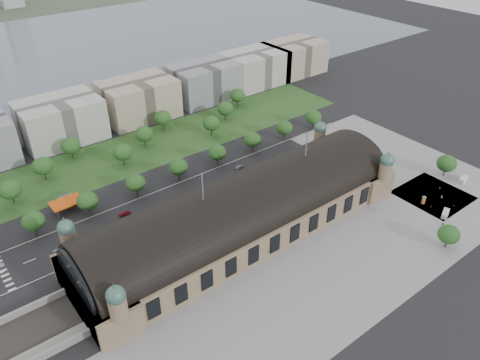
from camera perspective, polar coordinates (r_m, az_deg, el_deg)
ground at (r=205.45m, az=0.45°, el=-6.25°), size 900.00×900.00×0.00m
station at (r=199.13m, az=0.46°, el=-3.96°), size 150.00×48.40×44.30m
plaza_south at (r=187.72m, az=11.45°, el=-11.64°), size 190.00×48.00×0.12m
plaza_east at (r=270.66m, az=17.85°, el=2.52°), size 56.00×100.00×0.12m
road_slab at (r=222.66m, az=-9.72°, el=-3.29°), size 260.00×26.00×0.10m
grass_belt at (r=267.09m, az=-14.62°, el=2.66°), size 300.00×45.00×0.10m
petrol_station at (r=232.88m, az=-20.38°, el=-2.44°), size 14.00×13.00×5.05m
lake at (r=453.27m, az=-24.30°, el=13.40°), size 700.00×320.00×0.08m
office_3 at (r=291.73m, az=-20.99°, el=6.81°), size 45.00×32.00×24.00m
office_4 at (r=307.46m, az=-12.25°, el=9.60°), size 45.00×32.00×24.00m
office_5 at (r=330.08m, az=-4.41°, el=11.87°), size 45.00×32.00×24.00m
office_6 at (r=355.25m, az=1.77°, el=13.49°), size 45.00×32.00×24.00m
office_7 at (r=380.71m, az=6.58°, el=14.63°), size 45.00×32.00×24.00m
tree_row_2 at (r=217.46m, az=-23.89°, el=-4.60°), size 9.60×9.60×11.52m
tree_row_3 at (r=221.74m, az=-18.10°, el=-2.44°), size 9.60×9.60×11.52m
tree_row_4 at (r=228.48m, az=-12.61°, el=-0.36°), size 9.60×9.60×11.52m
tree_row_5 at (r=237.47m, az=-7.49°, el=1.58°), size 9.60×9.60×11.52m
tree_row_6 at (r=248.45m, az=-2.78°, el=3.35°), size 9.60×9.60×11.52m
tree_row_7 at (r=261.19m, az=1.53°, el=4.94°), size 9.60×9.60×11.52m
tree_row_8 at (r=275.43m, az=5.42°, el=6.36°), size 9.60×9.60×11.52m
tree_row_9 at (r=290.96m, az=8.94°, el=7.60°), size 9.60×9.60×11.52m
tree_belt_3 at (r=242.19m, az=-26.22°, el=-1.04°), size 10.40×10.40×12.48m
tree_belt_4 at (r=255.24m, az=-22.92°, el=1.58°), size 10.40×10.40×12.48m
tree_belt_5 at (r=269.54m, az=-19.95°, el=3.94°), size 10.40×10.40×12.48m
tree_belt_6 at (r=254.75m, az=-14.11°, el=3.28°), size 10.40×10.40×12.48m
tree_belt_7 at (r=271.20m, az=-11.62°, el=5.50°), size 10.40×10.40×12.48m
tree_belt_8 at (r=288.48m, az=-9.41°, el=7.46°), size 10.40×10.40×12.48m
tree_belt_9 at (r=278.62m, az=-3.53°, el=6.91°), size 10.40×10.40×12.48m
tree_belt_10 at (r=297.41m, az=-1.83°, el=8.70°), size 10.40×10.40×12.48m
tree_belt_11 at (r=316.68m, az=-0.33°, el=10.27°), size 10.40×10.40×12.48m
tree_plaza_ne at (r=260.88m, az=23.89°, el=1.87°), size 10.00×10.00×11.69m
tree_plaza_s at (r=211.21m, az=24.11°, el=-6.07°), size 9.00×9.00×10.64m
traffic_car_2 at (r=207.45m, az=-14.75°, el=-6.84°), size 5.69×3.07×1.52m
traffic_car_3 at (r=220.72m, az=-13.87°, el=-3.96°), size 5.64×2.40×1.62m
traffic_car_4 at (r=221.63m, az=-7.43°, el=-3.00°), size 4.78×2.29×1.58m
traffic_car_5 at (r=248.58m, az=-0.03°, el=1.63°), size 4.87×2.11×1.56m
traffic_car_6 at (r=259.67m, az=6.34°, el=2.85°), size 4.76×2.43×1.29m
parked_car_0 at (r=198.04m, az=-20.22°, el=-10.24°), size 5.00×3.25×1.56m
parked_car_1 at (r=202.92m, az=-14.49°, el=-7.85°), size 5.60×5.09×1.45m
parked_car_2 at (r=201.12m, az=-15.77°, el=-8.52°), size 5.31×3.70×1.43m
parked_car_3 at (r=203.26m, az=-15.17°, el=-7.91°), size 4.25×3.05×1.35m
parked_car_4 at (r=206.08m, az=-12.96°, el=-6.86°), size 4.71×3.27×1.47m
parked_car_5 at (r=201.93m, az=-13.65°, el=-7.96°), size 5.08×4.31×1.29m
parked_car_6 at (r=213.02m, az=-7.42°, el=-4.71°), size 5.07×4.04×1.38m
bus_west at (r=224.14m, az=-4.38°, el=-2.07°), size 12.06×3.81×3.30m
bus_mid at (r=222.92m, az=-5.83°, el=-2.37°), size 12.00×3.91×3.28m
bus_east at (r=227.34m, az=-1.48°, el=-1.41°), size 12.00×3.10×3.32m
van_east at (r=262.06m, az=25.56°, el=-0.01°), size 6.67×3.59×2.74m
van_south at (r=232.50m, az=23.73°, el=-3.85°), size 6.72×4.62×2.71m
advertising_column at (r=237.28m, az=21.48°, el=-2.30°), size 1.95×1.95×3.71m
pedestrian_0 at (r=225.78m, az=16.18°, el=-3.43°), size 0.84×0.52×1.65m
pedestrian_1 at (r=235.81m, az=22.25°, el=-3.06°), size 0.66×0.69×1.60m
pedestrian_2 at (r=251.66m, az=23.17°, el=-0.91°), size 0.53×0.80×1.54m
pedestrian_3 at (r=240.73m, az=24.61°, el=-2.90°), size 1.01×0.87×1.56m
pedestrian_4 at (r=226.36m, az=23.46°, el=-4.99°), size 0.82×1.17×1.66m
pedestrian_5 at (r=245.17m, az=23.37°, el=-1.86°), size 0.52×0.89×1.80m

